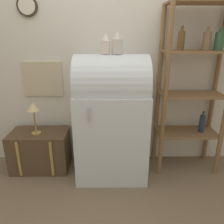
{
  "coord_description": "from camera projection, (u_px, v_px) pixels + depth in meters",
  "views": [
    {
      "loc": [
        -0.01,
        -2.03,
        1.57
      ],
      "look_at": [
        0.01,
        0.23,
        0.76
      ],
      "focal_mm": 35.0,
      "sensor_mm": 36.0,
      "label": 1
    }
  ],
  "objects": [
    {
      "name": "wall_back",
      "position": [
        111.0,
        54.0,
        2.53
      ],
      "size": [
        7.0,
        0.09,
        2.7
      ],
      "color": "silver",
      "rests_on": "ground_plane"
    },
    {
      "name": "refrigerator",
      "position": [
        111.0,
        116.0,
        2.42
      ],
      "size": [
        0.77,
        0.67,
        1.38
      ],
      "color": "silver",
      "rests_on": "ground_plane"
    },
    {
      "name": "ground_plane",
      "position": [
        112.0,
        183.0,
        2.44
      ],
      "size": [
        12.0,
        12.0,
        0.0
      ],
      "primitive_type": "plane",
      "color": "#7A664C"
    },
    {
      "name": "vase_left",
      "position": [
        105.0,
        44.0,
        2.15
      ],
      "size": [
        0.09,
        0.09,
        0.2
      ],
      "color": "silver",
      "rests_on": "refrigerator"
    },
    {
      "name": "vase_center",
      "position": [
        117.0,
        44.0,
        2.16
      ],
      "size": [
        0.11,
        0.11,
        0.22
      ],
      "color": "beige",
      "rests_on": "refrigerator"
    },
    {
      "name": "desk_lamp",
      "position": [
        33.0,
        110.0,
        2.43
      ],
      "size": [
        0.14,
        0.14,
        0.38
      ],
      "color": "#AD8942",
      "rests_on": "suitcase_trunk"
    },
    {
      "name": "suitcase_trunk",
      "position": [
        41.0,
        150.0,
        2.65
      ],
      "size": [
        0.67,
        0.4,
        0.48
      ],
      "color": "brown",
      "rests_on": "ground_plane"
    },
    {
      "name": "shelf_unit",
      "position": [
        194.0,
        80.0,
        2.4
      ],
      "size": [
        0.72,
        0.38,
        1.87
      ],
      "color": "olive",
      "rests_on": "ground_plane"
    }
  ]
}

